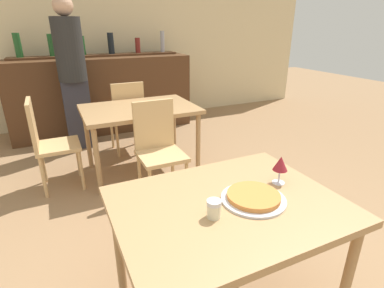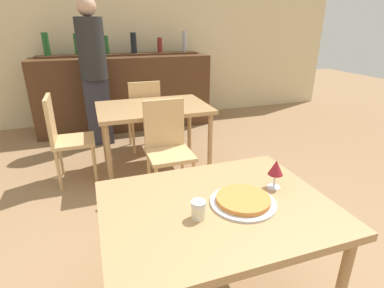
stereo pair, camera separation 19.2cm
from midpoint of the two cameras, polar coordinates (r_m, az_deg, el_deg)
name	(u,v)px [view 1 (the left image)]	position (r m, az deg, el deg)	size (l,w,h in m)	color
wall_back	(92,34)	(5.19, -19.57, 19.10)	(8.00, 0.05, 2.80)	beige
dining_table_near	(227,215)	(1.54, 3.16, -13.50)	(1.11, 0.85, 0.73)	#A87F51
dining_table_far	(140,114)	(3.24, -11.63, 5.55)	(1.17, 0.81, 0.73)	#A87F51
bar_counter	(104,95)	(4.79, -17.55, 8.88)	(2.60, 0.56, 1.10)	#4C2D19
bar_back_shelf	(94,51)	(4.84, -19.28, 16.34)	(2.39, 0.24, 0.35)	#4C2D19
chair_far_side_front	(158,144)	(2.76, -8.46, -0.13)	(0.40, 0.40, 0.91)	tan
chair_far_side_back	(127,113)	(3.82, -13.62, 5.72)	(0.40, 0.40, 0.91)	tan
chair_far_side_left	(47,139)	(3.21, -27.42, 0.75)	(0.40, 0.40, 0.91)	tan
pizza_tray	(253,197)	(1.52, 8.05, -10.13)	(0.32, 0.32, 0.04)	silver
cheese_shaker	(214,209)	(1.37, 0.12, -12.36)	(0.07, 0.07, 0.09)	beige
person_standing	(72,70)	(4.11, -23.16, 12.80)	(0.34, 0.34, 1.86)	#2D2D38
wine_glass	(281,164)	(1.66, 13.37, -3.85)	(0.08, 0.08, 0.16)	silver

